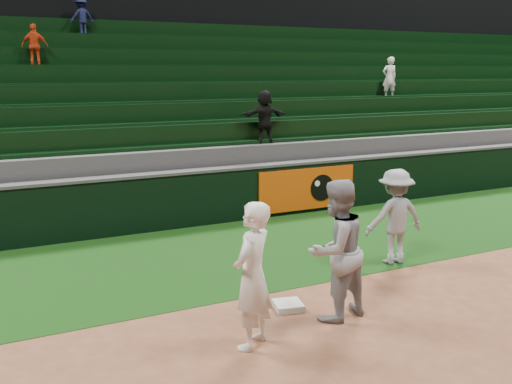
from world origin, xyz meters
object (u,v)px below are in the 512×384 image
(base_coach, at_px, (395,217))
(baserunner, at_px, (336,250))
(first_base, at_px, (288,305))
(first_baseman, at_px, (252,276))

(base_coach, bearing_deg, baserunner, 40.01)
(first_base, height_order, baserunner, baserunner)
(first_base, height_order, first_baseman, first_baseman)
(first_base, distance_m, base_coach, 2.94)
(first_base, relative_size, baserunner, 0.20)
(first_base, height_order, base_coach, base_coach)
(first_base, distance_m, baserunner, 1.17)
(first_base, relative_size, first_baseman, 0.21)
(first_baseman, relative_size, baserunner, 0.95)
(first_baseman, distance_m, baserunner, 1.41)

